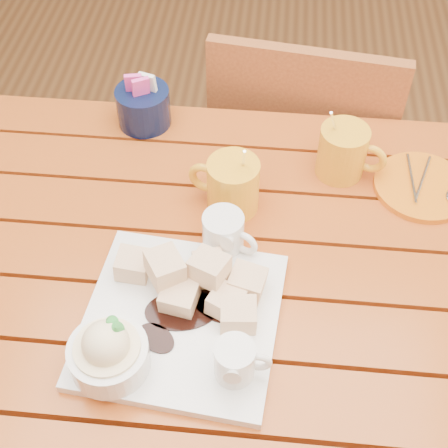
# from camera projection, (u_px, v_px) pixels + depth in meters

# --- Properties ---
(ground) EXTENTS (5.00, 5.00, 0.00)m
(ground) POSITION_uv_depth(u_px,v_px,m) (211.00, 438.00, 1.60)
(ground) COLOR brown
(ground) RESTS_ON ground
(table) EXTENTS (1.20, 0.79, 0.75)m
(table) POSITION_uv_depth(u_px,v_px,m) (206.00, 298.00, 1.11)
(table) COLOR #993C13
(table) RESTS_ON ground
(dessert_plate) EXTENTS (0.32, 0.32, 0.12)m
(dessert_plate) POSITION_uv_depth(u_px,v_px,m) (168.00, 322.00, 0.92)
(dessert_plate) COLOR white
(dessert_plate) RESTS_ON table
(coffee_mug_left) EXTENTS (0.13, 0.09, 0.15)m
(coffee_mug_left) POSITION_uv_depth(u_px,v_px,m) (231.00, 185.00, 1.07)
(coffee_mug_left) COLOR orange
(coffee_mug_left) RESTS_ON table
(coffee_mug_right) EXTENTS (0.12, 0.09, 0.15)m
(coffee_mug_right) POSITION_uv_depth(u_px,v_px,m) (344.00, 151.00, 1.13)
(coffee_mug_right) COLOR orange
(coffee_mug_right) RESTS_ON table
(cream_pitcher) EXTENTS (0.10, 0.09, 0.08)m
(cream_pitcher) POSITION_uv_depth(u_px,v_px,m) (225.00, 234.00, 1.01)
(cream_pitcher) COLOR white
(cream_pitcher) RESTS_ON table
(sugar_caddy) EXTENTS (0.11, 0.11, 0.12)m
(sugar_caddy) POSITION_uv_depth(u_px,v_px,m) (143.00, 106.00, 1.23)
(sugar_caddy) COLOR #0B1433
(sugar_caddy) RESTS_ON table
(orange_saucer) EXTENTS (0.17, 0.17, 0.02)m
(orange_saucer) POSITION_uv_depth(u_px,v_px,m) (423.00, 187.00, 1.13)
(orange_saucer) COLOR orange
(orange_saucer) RESTS_ON table
(chair_far) EXTENTS (0.46, 0.46, 0.87)m
(chair_far) POSITION_uv_depth(u_px,v_px,m) (299.00, 157.00, 1.57)
(chair_far) COLOR brown
(chair_far) RESTS_ON ground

